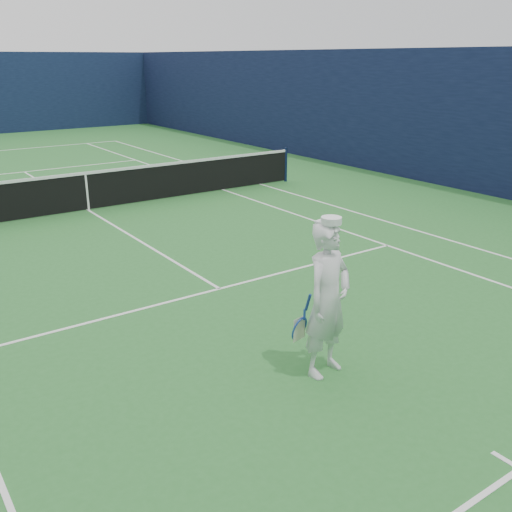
{
  "coord_description": "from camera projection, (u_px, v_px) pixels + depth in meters",
  "views": [
    {
      "loc": [
        -4.64,
        -14.09,
        3.72
      ],
      "look_at": [
        -0.33,
        -7.95,
        1.1
      ],
      "focal_mm": 40.0,
      "sensor_mm": 36.0,
      "label": 1
    }
  ],
  "objects": [
    {
      "name": "tennis_net",
      "position": [
        87.0,
        189.0,
        14.45
      ],
      "size": [
        12.88,
        0.09,
        1.07
      ],
      "color": "#141E4C",
      "rests_on": "ground"
    },
    {
      "name": "windscreen_fence",
      "position": [
        81.0,
        132.0,
        13.97
      ],
      "size": [
        20.12,
        36.12,
        4.0
      ],
      "color": "#0E1936",
      "rests_on": "ground"
    },
    {
      "name": "ground",
      "position": [
        89.0,
        211.0,
        14.63
      ],
      "size": [
        80.0,
        80.0,
        0.0
      ],
      "primitive_type": "plane",
      "color": "#296C2C",
      "rests_on": "ground"
    },
    {
      "name": "tennis_player",
      "position": [
        328.0,
        300.0,
        6.83
      ],
      "size": [
        0.86,
        0.6,
        2.0
      ],
      "rotation": [
        0.0,
        0.0,
        0.2
      ],
      "color": "white",
      "rests_on": "ground"
    },
    {
      "name": "court_markings",
      "position": [
        89.0,
        211.0,
        14.63
      ],
      "size": [
        11.03,
        23.83,
        0.01
      ],
      "color": "white",
      "rests_on": "ground"
    }
  ]
}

